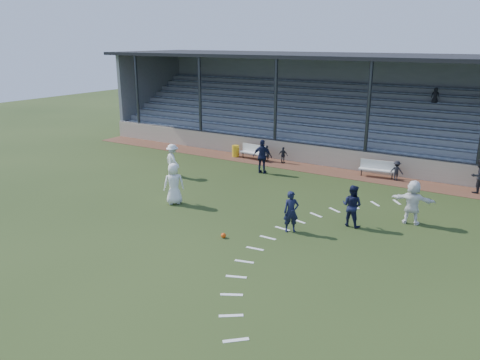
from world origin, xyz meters
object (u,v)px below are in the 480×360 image
Objects in this scene: bench_right at (378,167)px; official at (479,176)px; football at (223,235)px; player_navy_lead at (291,212)px; trash_bin at (236,151)px; player_white_lead at (174,184)px; bench_left at (254,151)px.

official is at bearing -8.81° from bench_right.
football is 2.90m from player_navy_lead.
player_navy_lead is (8.69, -9.51, 0.46)m from trash_bin.
trash_bin is 9.72m from player_white_lead.
bench_right is at bearing 1.07° from trash_bin.
bench_left is 9.99× the size of football.
football is at bearing -172.35° from player_navy_lead.
bench_left is 8.00m from bench_right.
player_white_lead is (2.49, -9.38, 0.59)m from trash_bin.
trash_bin is at bearing -172.28° from bench_left.
bench_left is 1.15× the size of official.
official is at bearing 173.12° from player_white_lead.
trash_bin is at bearing 94.69° from player_navy_lead.
player_white_lead reaches higher than trash_bin.
bench_right is 9.72m from player_navy_lead.
trash_bin is 0.38× the size of player_white_lead.
official reaches higher than trash_bin.
player_white_lead is 6.20m from player_navy_lead.
trash_bin is (-1.42, -0.04, -0.19)m from bench_left.
bench_left is at bearing -45.66° from official.
official is at bearing 0.10° from trash_bin.
bench_left reaches higher than trash_bin.
football is 13.97m from official.
player_white_lead is (-6.94, -9.55, 0.41)m from bench_right.
football is 0.11× the size of official.
bench_right is at bearing 76.94° from football.
official is at bearing 6.17° from bench_left.
player_navy_lead is at bearing -101.51° from bench_right.
player_navy_lead is at bearing 45.36° from football.
trash_bin is 14.58m from official.
player_white_lead reaches higher than bench_right.
bench_left is 12.00m from player_navy_lead.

